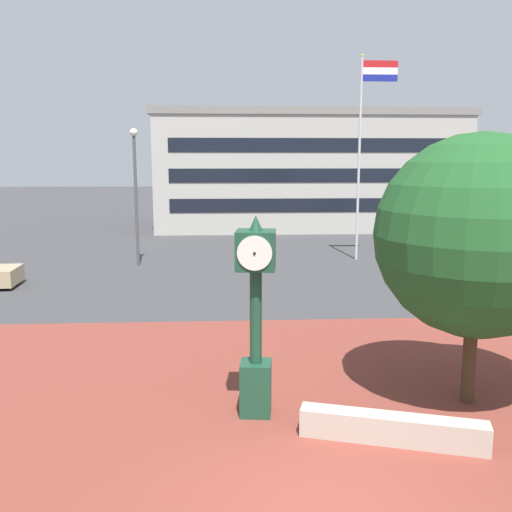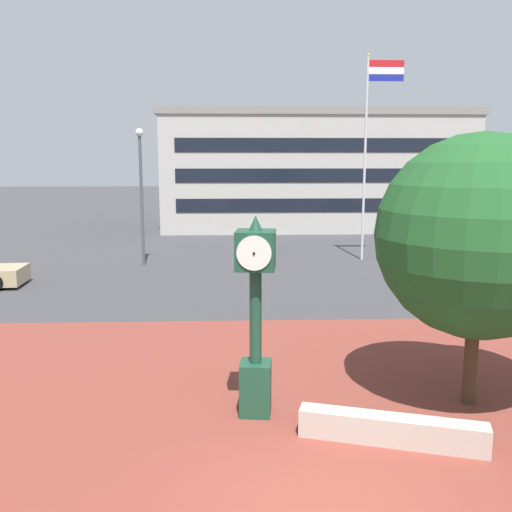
% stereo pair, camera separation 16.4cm
% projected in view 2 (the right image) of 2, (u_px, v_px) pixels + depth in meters
% --- Properties ---
extents(plaza_brick_paving, '(44.00, 13.55, 0.01)m').
position_uv_depth(plaza_brick_paving, '(303.00, 422.00, 10.48)').
color(plaza_brick_paving, brown).
rests_on(plaza_brick_paving, ground).
extents(planter_wall, '(3.18, 1.32, 0.50)m').
position_uv_depth(planter_wall, '(391.00, 430.00, 9.65)').
color(planter_wall, '#ADA393').
rests_on(planter_wall, ground).
extents(street_clock, '(0.80, 0.85, 3.86)m').
position_uv_depth(street_clock, '(256.00, 315.00, 10.52)').
color(street_clock, '#19422D').
rests_on(street_clock, ground).
extents(plaza_tree, '(4.28, 3.98, 5.40)m').
position_uv_depth(plaza_tree, '(487.00, 240.00, 10.91)').
color(plaza_tree, '#42301E').
rests_on(plaza_tree, ground).
extents(car_street_mid, '(4.56, 2.12, 1.28)m').
position_uv_depth(car_street_mid, '(484.00, 269.00, 22.24)').
color(car_street_mid, tan).
rests_on(car_street_mid, ground).
extents(flagpole_primary, '(1.79, 0.14, 9.76)m').
position_uv_depth(flagpole_primary, '(369.00, 141.00, 26.68)').
color(flagpole_primary, silver).
rests_on(flagpole_primary, ground).
extents(civic_building, '(21.58, 10.29, 8.26)m').
position_uv_depth(civic_building, '(312.00, 170.00, 41.22)').
color(civic_building, '#B2ADA3').
rests_on(civic_building, ground).
extents(street_lamp_post, '(0.36, 0.36, 6.27)m').
position_uv_depth(street_lamp_post, '(141.00, 182.00, 25.50)').
color(street_lamp_post, '#4C4C51').
rests_on(street_lamp_post, ground).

